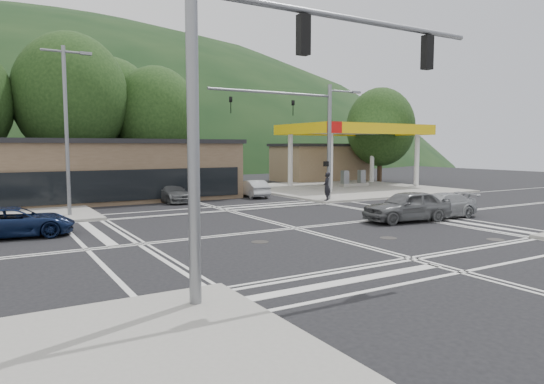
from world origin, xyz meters
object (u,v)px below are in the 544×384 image
car_queue_b (177,183)px  car_northbound (170,193)px  car_queue_a (253,188)px  pedestrian (327,186)px  car_blue_west (16,222)px  car_grey_center (407,206)px  car_silver_east (439,206)px

car_queue_b → car_northbound: size_ratio=1.08×
car_queue_a → pedestrian: pedestrian is taller
car_blue_west → car_queue_a: (16.28, 9.20, 0.00)m
car_queue_b → car_northbound: car_queue_b is taller
car_grey_center → car_northbound: bearing=-144.6°
car_queue_a → car_queue_b: car_queue_b is taller
car_blue_west → car_grey_center: (17.28, -5.31, 0.15)m
car_queue_b → pedestrian: (6.50, -11.37, 0.30)m
car_queue_a → car_grey_center: bearing=101.3°
car_silver_east → pedestrian: bearing=-169.7°
car_blue_west → car_queue_b: 19.15m
car_northbound → car_queue_b: bearing=59.2°
car_blue_west → car_grey_center: bearing=-100.0°
car_blue_west → car_northbound: 13.39m
car_northbound → pedestrian: bearing=-40.1°
car_grey_center → car_queue_a: 14.54m
car_queue_b → car_northbound: (-2.45, -5.59, -0.17)m
car_blue_west → car_queue_b: (12.26, 14.71, 0.18)m
car_grey_center → car_queue_a: size_ratio=1.19×
car_queue_b → pedestrian: pedestrian is taller
car_queue_a → car_queue_b: (-4.02, 5.51, 0.17)m
car_queue_a → car_queue_b: bearing=-46.5°
car_blue_west → car_silver_east: 20.39m
car_blue_west → car_queue_a: car_queue_a is taller
car_grey_center → car_queue_a: (-1.00, 14.51, -0.15)m
car_queue_b → car_northbound: 6.11m
car_queue_a → pedestrian: (2.48, -5.86, 0.47)m
car_grey_center → pedestrian: pedestrian is taller
car_silver_east → pedestrian: (-0.94, 8.60, 0.46)m
car_queue_b → car_blue_west: bearing=58.3°
car_grey_center → car_silver_east: size_ratio=1.03×
car_grey_center → car_northbound: 16.25m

